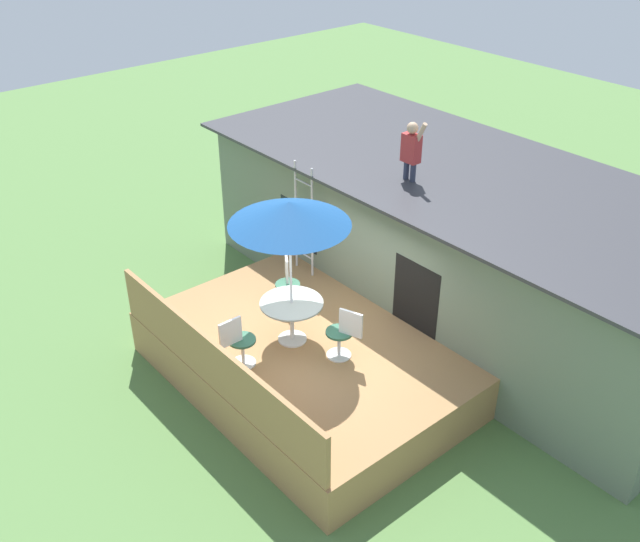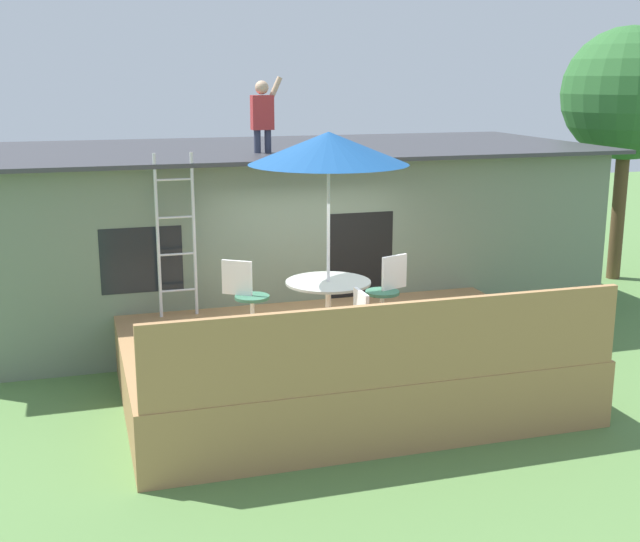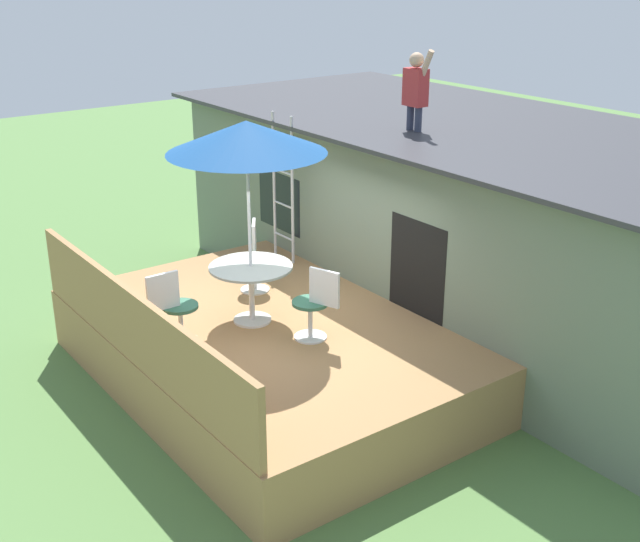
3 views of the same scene
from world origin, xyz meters
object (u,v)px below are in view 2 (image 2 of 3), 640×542
at_px(patio_table, 328,294).
at_px(patio_umbrella, 329,148).
at_px(patio_chair_near, 357,329).
at_px(person_figure, 263,111).
at_px(backyard_tree, 628,95).
at_px(step_ladder, 176,236).
at_px(patio_chair_right, 387,292).
at_px(patio_chair_left, 247,297).

relative_size(patio_table, patio_umbrella, 0.41).
bearing_deg(patio_chair_near, person_figure, 2.20).
distance_m(person_figure, backyard_tree, 7.73).
xyz_separation_m(step_ladder, person_figure, (1.48, 1.20, 1.56)).
xyz_separation_m(patio_chair_right, patio_chair_near, (-0.89, -1.40, 0.00)).
distance_m(patio_chair_right, backyard_tree, 8.05).
relative_size(person_figure, backyard_tree, 0.23).
relative_size(patio_chair_right, backyard_tree, 0.19).
distance_m(patio_table, backyard_tree, 8.92).
height_order(patio_chair_right, backyard_tree, backyard_tree).
distance_m(patio_umbrella, patio_chair_near, 2.17).
bearing_deg(patio_chair_near, patio_chair_right, -32.55).
bearing_deg(person_figure, patio_table, -86.98).
bearing_deg(person_figure, step_ladder, -141.04).
height_order(patio_table, step_ladder, step_ladder).
distance_m(patio_umbrella, patio_chair_left, 2.17).
distance_m(patio_umbrella, person_figure, 2.80).
relative_size(person_figure, patio_chair_near, 1.21).
bearing_deg(patio_chair_right, patio_chair_left, -29.00).
bearing_deg(patio_umbrella, person_figure, 93.02).
bearing_deg(backyard_tree, step_ladder, -162.43).
xyz_separation_m(patio_umbrella, step_ladder, (-1.63, 1.59, -1.25)).
relative_size(step_ladder, patio_chair_left, 2.39).
height_order(patio_table, backyard_tree, backyard_tree).
xyz_separation_m(person_figure, backyard_tree, (7.55, 1.66, 0.15)).
relative_size(patio_umbrella, person_figure, 2.29).
xyz_separation_m(patio_umbrella, patio_chair_left, (-0.89, 0.60, -1.89)).
relative_size(patio_table, backyard_tree, 0.21).
bearing_deg(step_ladder, patio_chair_right, -26.44).
bearing_deg(patio_umbrella, patio_chair_near, -90.02).
xyz_separation_m(step_ladder, patio_chair_near, (1.63, -2.65, -0.64)).
xyz_separation_m(person_figure, patio_chair_right, (1.04, -2.45, -2.21)).
bearing_deg(patio_umbrella, patio_chair_right, 20.48).
relative_size(person_figure, patio_chair_right, 1.21).
relative_size(patio_table, patio_chair_left, 1.13).
distance_m(patio_table, person_figure, 3.48).
distance_m(step_ladder, patio_chair_right, 2.89).
xyz_separation_m(patio_chair_left, patio_chair_near, (0.89, -1.67, 0.00)).
distance_m(person_figure, patio_chair_near, 4.44).
relative_size(patio_chair_near, backyard_tree, 0.19).
xyz_separation_m(patio_chair_right, backyard_tree, (6.51, 4.11, 2.35)).
xyz_separation_m(patio_table, step_ladder, (-1.63, 1.59, 0.51)).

